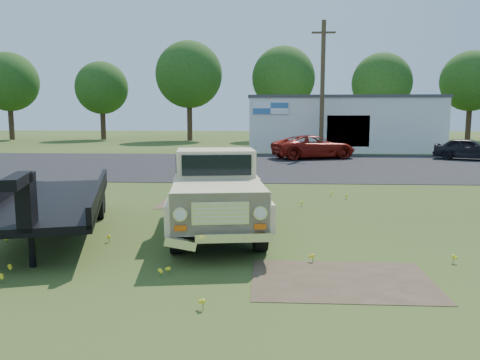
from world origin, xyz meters
The scene contains 16 objects.
ground centered at (0.00, 0.00, 0.00)m, with size 140.00×140.00×0.00m, color #314416.
asphalt_lot centered at (0.00, 15.00, 0.00)m, with size 90.00×14.00×0.02m, color black.
dirt_patch_a centered at (1.50, -3.00, 0.00)m, with size 3.00×2.00×0.01m, color #4A3927.
dirt_patch_b centered at (-2.00, 3.50, 0.00)m, with size 2.20×1.60×0.01m, color #4A3927.
commercial_building centered at (6.00, 26.99, 2.10)m, with size 14.20×8.20×4.15m.
utility_pole_mid centered at (4.00, 22.00, 4.60)m, with size 1.60×0.30×9.00m.
treeline_a centered at (-28.00, 40.00, 6.30)m, with size 6.40×6.40×9.52m.
treeline_b centered at (-18.00, 41.00, 5.67)m, with size 5.76×5.76×8.57m.
treeline_c centered at (-8.00, 39.50, 6.93)m, with size 7.04×7.04×10.47m.
treeline_d centered at (2.00, 40.50, 6.62)m, with size 6.72×6.72×10.00m.
treeline_e centered at (12.00, 39.00, 5.98)m, with size 6.08×6.08×9.04m.
treeline_f centered at (22.00, 41.50, 6.30)m, with size 6.40×6.40×9.52m.
vintage_pickup_truck centered at (-0.95, 0.17, 0.98)m, with size 2.10×5.40×1.96m, color beige, non-canonical shape.
flatbed_trailer centered at (-4.71, -0.21, 0.90)m, with size 2.19×6.57×1.79m, color black, non-canonical shape.
red_pickup centered at (3.21, 19.05, 0.72)m, with size 2.41×5.22×1.45m, color maroon.
dark_sedan centered at (12.50, 18.62, 0.66)m, with size 1.56×3.88×1.32m, color black.
Camera 1 is at (0.22, -10.57, 2.74)m, focal length 35.00 mm.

